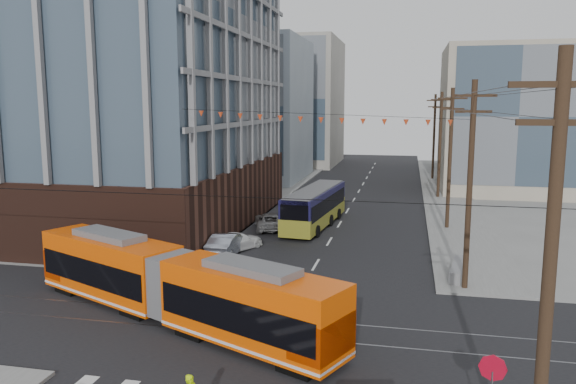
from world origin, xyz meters
name	(u,v)px	position (x,y,z in m)	size (l,w,h in m)	color
ground	(255,369)	(0.00, 0.00, 0.00)	(160.00, 160.00, 0.00)	slate
office_building	(68,48)	(-22.00, 23.00, 14.30)	(30.00, 25.00, 28.60)	#381E16
bg_bldg_nw_near	(235,110)	(-17.00, 52.00, 9.00)	(18.00, 16.00, 18.00)	#8C99A5
bg_bldg_ne_near	(507,120)	(16.00, 48.00, 8.00)	(14.00, 14.00, 16.00)	gray
bg_bldg_nw_far	(289,102)	(-14.00, 72.00, 10.00)	(16.00, 18.00, 20.00)	gray
bg_bldg_ne_far	(498,123)	(18.00, 68.00, 7.00)	(16.00, 16.00, 14.00)	#8C99A5
utility_pole_near	(547,298)	(8.50, -6.00, 5.50)	(0.30, 0.30, 11.00)	black
utility_pole_far	(434,137)	(8.50, 56.00, 5.50)	(0.30, 0.30, 11.00)	black
streetcar	(173,285)	(-4.83, 3.74, 1.69)	(17.55, 2.47, 3.38)	#E64A02
city_bus	(315,207)	(-1.86, 24.84, 1.59)	(2.42, 11.19, 3.17)	#15123C
parked_car_silver	(227,244)	(-6.07, 15.14, 0.74)	(1.56, 4.47, 1.47)	#989FAF
parked_car_white	(236,241)	(-5.82, 16.31, 0.62)	(1.73, 4.25, 1.23)	silver
parked_car_grey	(270,221)	(-5.16, 22.96, 0.65)	(2.16, 4.68, 1.30)	slate
jersey_barrier	(457,271)	(8.30, 13.23, 0.40)	(0.90, 3.99, 0.80)	gray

